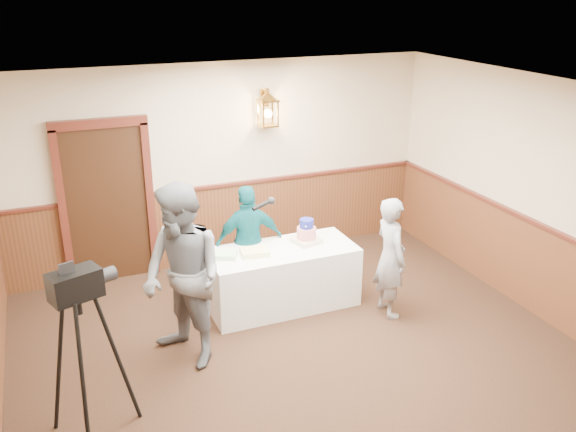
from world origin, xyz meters
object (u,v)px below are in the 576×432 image
display_table (282,277)px  tv_camera_rig (87,368)px  baker (390,257)px  sheet_cake_yellow (255,252)px  interviewer (183,277)px  sheet_cake_green (225,255)px  assistant_p (249,242)px  tiered_cake (306,233)px

display_table → tv_camera_rig: bearing=-146.4°
display_table → baker: (1.11, -0.68, 0.36)m
sheet_cake_yellow → interviewer: 1.24m
sheet_cake_green → tv_camera_rig: size_ratio=0.16×
tv_camera_rig → sheet_cake_green: bearing=24.3°
display_table → baker: size_ratio=1.22×
interviewer → assistant_p: (1.08, 1.11, -0.24)m
sheet_cake_yellow → display_table: bearing=4.2°
display_table → baker: bearing=-31.5°
display_table → tiered_cake: bearing=11.4°
interviewer → baker: size_ratio=1.32×
display_table → interviewer: (-1.36, -0.72, 0.60)m
display_table → tiered_cake: 0.62m
display_table → sheet_cake_yellow: sheet_cake_yellow is taller
sheet_cake_green → tv_camera_rig: bearing=-136.3°
sheet_cake_yellow → baker: size_ratio=0.22×
sheet_cake_yellow → tv_camera_rig: 2.59m
sheet_cake_yellow → assistant_p: bearing=80.0°
display_table → tv_camera_rig: 2.91m
assistant_p → sheet_cake_yellow: bearing=82.9°
assistant_p → tv_camera_rig: (-2.12, -1.99, 0.00)m
tiered_cake → sheet_cake_green: tiered_cake is taller
tiered_cake → sheet_cake_yellow: bearing=-172.2°
display_table → interviewer: size_ratio=0.92×
sheet_cake_green → tv_camera_rig: tv_camera_rig is taller
sheet_cake_yellow → sheet_cake_green: sheet_cake_yellow is taller
display_table → tv_camera_rig: tv_camera_rig is taller
display_table → assistant_p: 0.60m
sheet_cake_green → tv_camera_rig: (-1.71, -1.63, -0.04)m
display_table → assistant_p: assistant_p is taller
sheet_cake_green → interviewer: size_ratio=0.13×
display_table → interviewer: 1.66m
sheet_cake_yellow → interviewer: (-1.01, -0.70, 0.19)m
sheet_cake_green → baker: 1.94m
baker → assistant_p: 1.75m
tiered_cake → display_table: bearing=-168.6°
sheet_cake_green → baker: baker is taller
sheet_cake_green → tv_camera_rig: 2.37m
baker → assistant_p: size_ratio=1.00×
assistant_p → tv_camera_rig: tv_camera_rig is taller
assistant_p → baker: bearing=145.4°
sheet_cake_green → baker: size_ratio=0.17×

